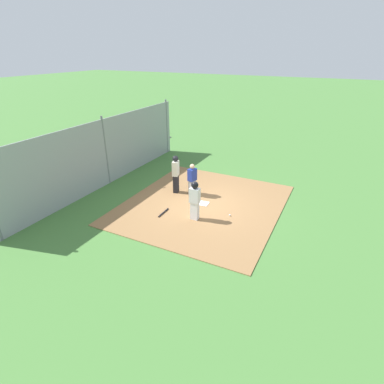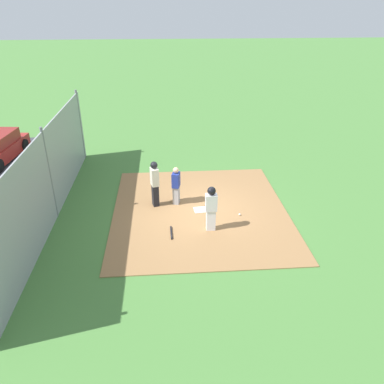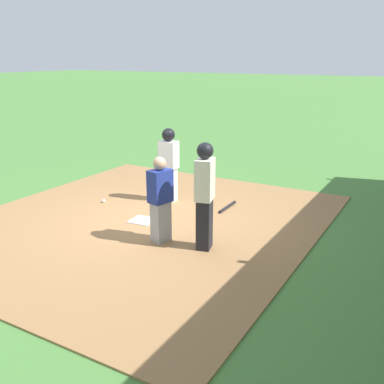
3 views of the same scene
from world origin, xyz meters
name	(u,v)px [view 2 (image 2 of 3)]	position (x,y,z in m)	size (l,w,h in m)	color
ground_plane	(200,211)	(0.00, 0.00, 0.00)	(140.00, 140.00, 0.00)	#477A38
dirt_infield	(200,210)	(0.00, 0.00, 0.01)	(7.20, 6.40, 0.03)	olive
home_plate	(200,210)	(0.00, 0.00, 0.04)	(0.44, 0.44, 0.02)	white
catcher	(176,185)	(-0.62, -0.85, 0.79)	(0.43, 0.35, 1.49)	#9E9EA3
umpire	(155,183)	(-0.51, -1.64, 0.97)	(0.43, 0.35, 1.79)	black
runner	(211,206)	(1.34, 0.24, 0.94)	(0.28, 0.38, 1.61)	silver
baseball_bat	(171,233)	(1.51, -1.11, 0.06)	(0.06, 0.06, 0.76)	black
baseball	(240,214)	(0.49, 1.41, 0.07)	(0.07, 0.07, 0.07)	white
backstop_fence	(50,176)	(0.00, -5.23, 1.60)	(12.00, 0.10, 3.35)	#93999E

